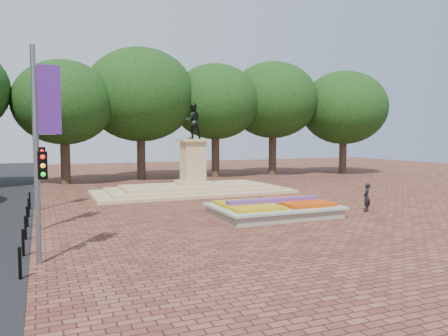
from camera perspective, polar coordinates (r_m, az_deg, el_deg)
name	(u,v)px	position (r m, az deg, el deg)	size (l,w,h in m)	color
ground	(240,211)	(24.22, 2.07, -5.60)	(90.00, 90.00, 0.00)	brown
flower_bed	(274,208)	(22.86, 6.55, -5.26)	(6.30, 4.30, 0.91)	gray
monument	(193,181)	(31.46, -4.07, -1.69)	(14.00, 6.00, 6.40)	tan
tree_row_back	(182,108)	(41.60, -5.52, 7.75)	(44.80, 8.80, 10.43)	#34251C
banner_poles	(40,142)	(20.32, -22.93, 3.15)	(0.88, 11.17, 7.00)	slate
bollard_row	(26,221)	(20.47, -24.41, -6.33)	(0.12, 13.12, 0.98)	black
pedestrian	(367,197)	(25.11, 18.13, -3.66)	(0.57, 0.37, 1.56)	black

